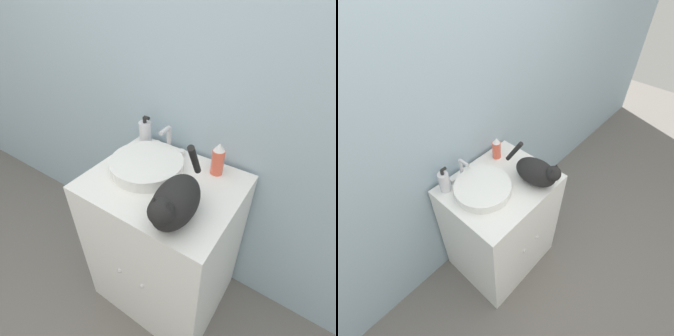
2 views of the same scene
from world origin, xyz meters
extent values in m
plane|color=slate|center=(0.00, 0.00, 0.00)|extent=(8.00, 8.00, 0.00)
cube|color=#9EB7C6|center=(0.00, 0.59, 1.25)|extent=(6.00, 0.05, 2.50)
cube|color=white|center=(0.00, 0.27, 0.44)|extent=(0.68, 0.55, 0.88)
sphere|color=silver|center=(-0.07, 0.00, 0.48)|extent=(0.02, 0.02, 0.02)
sphere|color=silver|center=(0.07, 0.00, 0.48)|extent=(0.02, 0.02, 0.02)
cylinder|color=white|center=(-0.11, 0.31, 0.91)|extent=(0.34, 0.34, 0.06)
cylinder|color=silver|center=(-0.11, 0.49, 0.95)|extent=(0.02, 0.02, 0.14)
cylinder|color=silver|center=(-0.11, 0.46, 1.02)|extent=(0.02, 0.07, 0.02)
cylinder|color=white|center=(-0.19, 0.49, 0.90)|extent=(0.03, 0.03, 0.03)
cylinder|color=white|center=(-0.04, 0.49, 0.90)|extent=(0.03, 0.03, 0.03)
ellipsoid|color=black|center=(0.16, 0.13, 0.96)|extent=(0.19, 0.28, 0.16)
sphere|color=black|center=(0.17, 0.01, 1.01)|extent=(0.10, 0.10, 0.09)
cone|color=black|center=(0.15, 0.01, 1.05)|extent=(0.04, 0.04, 0.04)
cone|color=black|center=(0.20, 0.02, 1.05)|extent=(0.04, 0.04, 0.04)
cylinder|color=black|center=(0.14, 0.29, 1.04)|extent=(0.04, 0.12, 0.18)
cylinder|color=silver|center=(-0.26, 0.48, 0.94)|extent=(0.07, 0.07, 0.13)
cylinder|color=black|center=(-0.26, 0.48, 1.02)|extent=(0.02, 0.02, 0.03)
cylinder|color=black|center=(-0.24, 0.48, 1.04)|extent=(0.03, 0.02, 0.02)
cylinder|color=#EF6047|center=(0.17, 0.46, 0.94)|extent=(0.06, 0.06, 0.12)
cone|color=white|center=(0.17, 0.46, 1.02)|extent=(0.05, 0.05, 0.04)
camera|label=1|loc=(0.52, -0.46, 1.63)|focal=28.00mm
camera|label=2|loc=(-0.79, -0.50, 2.07)|focal=28.00mm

